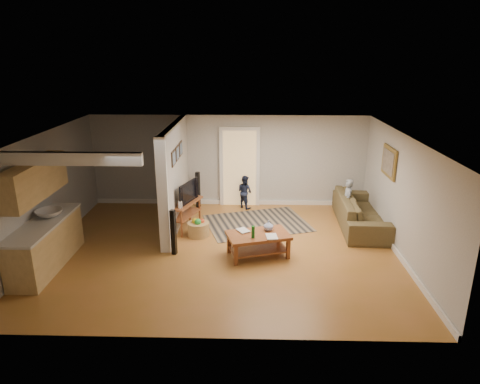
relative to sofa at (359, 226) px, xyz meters
The scene contains 11 objects.
ground 3.61m from the sofa, 156.10° to the right, with size 7.50×7.50×0.00m, color olive.
room_shell 4.72m from the sofa, 166.65° to the right, with size 7.54×6.02×2.52m.
area_rug 2.52m from the sofa, behind, with size 2.44×1.78×0.01m, color black.
sofa is the anchor object (origin of this frame).
coffee_table 3.04m from the sofa, 146.28° to the right, with size 1.42×1.07×0.75m.
tv_console 4.30m from the sofa, behind, with size 0.75×1.18×0.95m.
speaker_left 4.64m from the sofa, 158.86° to the right, with size 0.10×0.10×0.99m, color black.
speaker_right 4.35m from the sofa, 163.35° to the left, with size 0.10×0.10×1.00m, color black.
toy_basket 3.97m from the sofa, 169.82° to the right, with size 0.50×0.50×0.45m.
child 0.35m from the sofa, 149.62° to the left, with size 0.42×0.27×1.15m, color gray.
toddler 3.11m from the sofa, 156.56° to the left, with size 0.45×0.35×0.92m, color #1F2740.
Camera 1 is at (0.63, -8.40, 4.09)m, focal length 32.00 mm.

